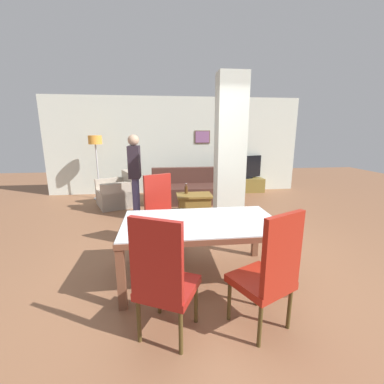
% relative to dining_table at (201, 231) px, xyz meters
% --- Properties ---
extents(ground_plane, '(18.00, 18.00, 0.00)m').
position_rel_dining_table_xyz_m(ground_plane, '(0.00, 0.00, -0.60)').
color(ground_plane, brown).
extents(back_wall, '(7.20, 0.09, 2.70)m').
position_rel_dining_table_xyz_m(back_wall, '(0.00, 4.66, 0.75)').
color(back_wall, silver).
rests_on(back_wall, ground_plane).
extents(divider_pillar, '(0.49, 0.35, 2.70)m').
position_rel_dining_table_xyz_m(divider_pillar, '(0.75, 1.55, 0.75)').
color(divider_pillar, silver).
rests_on(divider_pillar, ground_plane).
extents(dining_table, '(1.83, 1.05, 0.73)m').
position_rel_dining_table_xyz_m(dining_table, '(0.00, 0.00, 0.00)').
color(dining_table, brown).
rests_on(dining_table, ground_plane).
extents(dining_chair_near_left, '(0.62, 0.62, 1.13)m').
position_rel_dining_table_xyz_m(dining_chair_near_left, '(-0.45, -0.92, -0.01)').
color(dining_chair_near_left, maroon).
rests_on(dining_chair_near_left, ground_plane).
extents(dining_chair_near_right, '(0.62, 0.62, 1.13)m').
position_rel_dining_table_xyz_m(dining_chair_near_right, '(0.45, -0.93, -0.01)').
color(dining_chair_near_right, maroon).
rests_on(dining_chair_near_right, ground_plane).
extents(dining_chair_far_left, '(0.62, 0.62, 1.13)m').
position_rel_dining_table_xyz_m(dining_chair_far_left, '(-0.46, 0.89, -0.01)').
color(dining_chair_far_left, maroon).
rests_on(dining_chair_far_left, ground_plane).
extents(sofa, '(2.15, 0.93, 0.83)m').
position_rel_dining_table_xyz_m(sofa, '(0.39, 3.57, -0.32)').
color(sofa, '#4A2B23').
rests_on(sofa, ground_plane).
extents(armchair, '(1.11, 1.10, 0.81)m').
position_rel_dining_table_xyz_m(armchair, '(-1.48, 3.37, -0.32)').
color(armchair, '#B9AB98').
rests_on(armchair, ground_plane).
extents(coffee_table, '(0.75, 0.50, 0.44)m').
position_rel_dining_table_xyz_m(coffee_table, '(0.25, 2.48, -0.38)').
color(coffee_table, olive).
rests_on(coffee_table, ground_plane).
extents(bottle, '(0.07, 0.07, 0.22)m').
position_rel_dining_table_xyz_m(bottle, '(0.08, 2.58, -0.07)').
color(bottle, '#4C2D14').
rests_on(bottle, coffee_table).
extents(tv_stand, '(1.13, 0.40, 0.40)m').
position_rel_dining_table_xyz_m(tv_stand, '(1.99, 4.38, -0.40)').
color(tv_stand, olive).
rests_on(tv_stand, ground_plane).
extents(tv_screen, '(1.07, 0.43, 0.66)m').
position_rel_dining_table_xyz_m(tv_screen, '(1.99, 4.38, 0.12)').
color(tv_screen, black).
rests_on(tv_screen, tv_stand).
extents(floor_lamp, '(0.34, 0.34, 1.66)m').
position_rel_dining_table_xyz_m(floor_lamp, '(-2.10, 4.10, 0.79)').
color(floor_lamp, '#B7B7BC').
rests_on(floor_lamp, ground_plane).
extents(standing_person, '(0.23, 0.39, 1.70)m').
position_rel_dining_table_xyz_m(standing_person, '(-0.98, 2.52, 0.38)').
color(standing_person, '#454068').
rests_on(standing_person, ground_plane).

